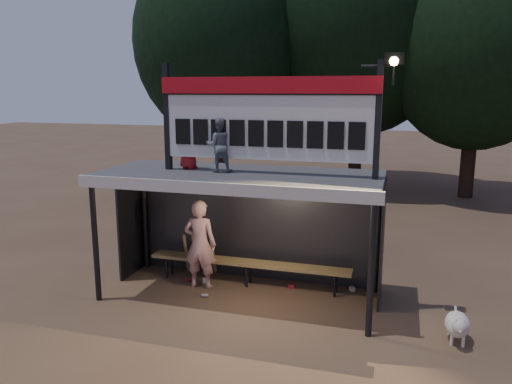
# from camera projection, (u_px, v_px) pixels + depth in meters

# --- Properties ---
(ground) EXTENTS (80.00, 80.00, 0.00)m
(ground) POSITION_uv_depth(u_px,v_px,m) (240.00, 296.00, 9.27)
(ground) COLOR brown
(ground) RESTS_ON ground
(player) EXTENTS (0.64, 0.43, 1.73)m
(player) POSITION_uv_depth(u_px,v_px,m) (200.00, 244.00, 9.50)
(player) COLOR white
(player) RESTS_ON ground
(child_a) EXTENTS (0.55, 0.48, 0.95)m
(child_a) POSITION_uv_depth(u_px,v_px,m) (219.00, 145.00, 8.75)
(child_a) COLOR slate
(child_a) RESTS_ON dugout_shelter
(child_b) EXTENTS (0.54, 0.48, 0.93)m
(child_b) POSITION_uv_depth(u_px,v_px,m) (189.00, 144.00, 9.11)
(child_b) COLOR #A3191E
(child_b) RESTS_ON dugout_shelter
(dugout_shelter) EXTENTS (5.10, 2.08, 2.32)m
(dugout_shelter) POSITION_uv_depth(u_px,v_px,m) (243.00, 196.00, 9.12)
(dugout_shelter) COLOR #3F3F42
(dugout_shelter) RESTS_ON ground
(scoreboard_assembly) EXTENTS (4.10, 0.27, 1.99)m
(scoreboard_assembly) POSITION_uv_depth(u_px,v_px,m) (269.00, 116.00, 8.43)
(scoreboard_assembly) COLOR black
(scoreboard_assembly) RESTS_ON dugout_shelter
(bench) EXTENTS (4.00, 0.35, 0.48)m
(bench) POSITION_uv_depth(u_px,v_px,m) (248.00, 264.00, 9.69)
(bench) COLOR #987C48
(bench) RESTS_ON ground
(tree_left) EXTENTS (6.46, 6.46, 9.27)m
(tree_left) POSITION_uv_depth(u_px,v_px,m) (221.00, 41.00, 18.65)
(tree_left) COLOR black
(tree_left) RESTS_ON ground
(tree_mid) EXTENTS (7.22, 7.22, 10.36)m
(tree_mid) POSITION_uv_depth(u_px,v_px,m) (360.00, 23.00, 18.55)
(tree_mid) COLOR black
(tree_mid) RESTS_ON ground
(tree_right) EXTENTS (6.08, 6.08, 8.72)m
(tree_right) POSITION_uv_depth(u_px,v_px,m) (478.00, 46.00, 16.71)
(tree_right) COLOR black
(tree_right) RESTS_ON ground
(dog) EXTENTS (0.36, 0.81, 0.49)m
(dog) POSITION_uv_depth(u_px,v_px,m) (457.00, 325.00, 7.51)
(dog) COLOR white
(dog) RESTS_ON ground
(bats) EXTENTS (0.68, 0.35, 0.84)m
(bats) POSITION_uv_depth(u_px,v_px,m) (200.00, 254.00, 10.26)
(bats) COLOR #977246
(bats) RESTS_ON ground
(litter) EXTENTS (3.30, 1.16, 0.08)m
(litter) POSITION_uv_depth(u_px,v_px,m) (249.00, 286.00, 9.62)
(litter) COLOR red
(litter) RESTS_ON ground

